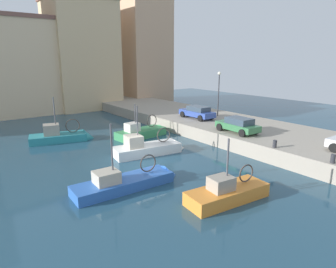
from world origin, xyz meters
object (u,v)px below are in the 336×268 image
Objects in this scene: fishing_boat_orange at (232,197)px; mooring_bollard_mid at (275,144)px; mooring_bollard_south at (333,159)px; fishing_boat_white at (150,152)px; fishing_boat_green at (144,135)px; fishing_boat_teal at (63,140)px; fishing_boat_blue at (129,185)px; quay_streetlamp at (219,86)px; parked_car_blue at (197,112)px; parked_car_green at (238,125)px.

mooring_bollard_mid is (6.69, 1.94, 1.37)m from fishing_boat_orange.
mooring_bollard_mid is at bearing 90.00° from mooring_bollard_south.
fishing_boat_white reaches higher than fishing_boat_green.
fishing_boat_teal is 18.40m from mooring_bollard_mid.
quay_streetlamp is (15.99, 8.24, 4.36)m from fishing_boat_blue.
fishing_boat_green is 10.82× the size of mooring_bollard_mid.
fishing_boat_blue is at bearing -126.46° from fishing_boat_green.
parked_car_blue is at bearing -8.40° from fishing_boat_green.
parked_car_blue is (13.13, 8.48, 1.78)m from fishing_boat_blue.
fishing_boat_blue is at bearing -134.76° from fishing_boat_white.
mooring_bollard_south is 4.00m from mooring_bollard_mid.
fishing_boat_blue reaches higher than mooring_bollard_south.
fishing_boat_green reaches higher than mooring_bollard_south.
fishing_boat_orange reaches higher than parked_car_green.
mooring_bollard_mid is 0.11× the size of quay_streetlamp.
fishing_boat_teal is at bearing 165.11° from quay_streetlamp.
fishing_boat_white is 6.38m from fishing_boat_blue.
fishing_boat_white is 9.66m from parked_car_blue.
fishing_boat_green is (6.94, 9.40, 0.00)m from fishing_boat_blue.
fishing_boat_blue is (-3.65, 4.66, -0.00)m from fishing_boat_orange.
fishing_boat_orange is 1.16× the size of quay_streetlamp.
fishing_boat_blue is 1.41× the size of quay_streetlamp.
fishing_boat_orange is 18.38m from quay_streetlamp.
quay_streetlamp reaches higher than fishing_boat_orange.
mooring_bollard_south is 1.00× the size of mooring_bollard_mid.
parked_car_blue reaches higher than mooring_bollard_mid.
fishing_boat_white is 9.42m from mooring_bollard_mid.
parked_car_blue reaches higher than parked_car_green.
fishing_boat_orange is (-0.84, -9.19, -0.03)m from fishing_boat_white.
mooring_bollard_mid is at bearing -106.95° from parked_car_green.
fishing_boat_teal reaches higher than parked_car_green.
fishing_boat_teal is 0.88× the size of fishing_boat_blue.
fishing_boat_orange is at bearing -95.21° from fishing_boat_white.
fishing_boat_green is 1.51× the size of parked_car_green.
fishing_boat_white reaches higher than parked_car_blue.
fishing_boat_white is at bearing -116.75° from fishing_boat_green.
fishing_boat_green is (6.88, -3.08, -0.04)m from fishing_boat_teal.
quay_streetlamp reaches higher than mooring_bollard_south.
fishing_boat_teal is 1.00× the size of fishing_boat_green.
fishing_boat_orange reaches higher than parked_car_blue.
fishing_boat_orange reaches higher than mooring_bollard_mid.
fishing_boat_orange is at bearing -141.30° from parked_car_green.
fishing_boat_blue is at bearing -90.31° from fishing_boat_teal.
parked_car_blue is 3.86m from quay_streetlamp.
fishing_boat_blue is 12.35× the size of mooring_bollard_mid.
fishing_boat_green is at bearing 172.72° from quay_streetlamp.
fishing_boat_green reaches higher than parked_car_green.
fishing_boat_orange is 5.92m from fishing_boat_blue.
parked_car_green is 4.75m from mooring_bollard_mid.
fishing_boat_blue is at bearing -171.23° from parked_car_green.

